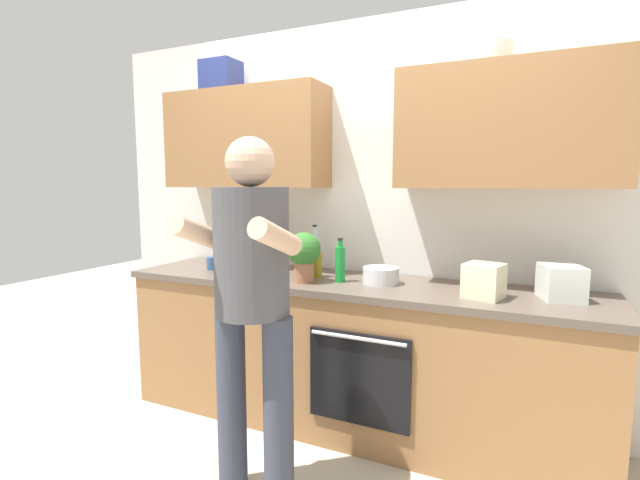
{
  "coord_description": "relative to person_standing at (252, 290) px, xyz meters",
  "views": [
    {
      "loc": [
        0.99,
        -2.51,
        1.48
      ],
      "look_at": [
        -0.14,
        -0.1,
        1.15
      ],
      "focal_mm": 26.02,
      "sensor_mm": 36.0,
      "label": 1
    }
  ],
  "objects": [
    {
      "name": "cup_tea",
      "position": [
        -0.8,
        0.74,
        -0.05
      ],
      "size": [
        0.08,
        0.08,
        0.09
      ],
      "primitive_type": "cylinder",
      "color": "#33598C",
      "rests_on": "counter"
    },
    {
      "name": "mixing_bowl",
      "position": [
        0.35,
        0.8,
        -0.05
      ],
      "size": [
        0.21,
        0.21,
        0.09
      ],
      "primitive_type": "cylinder",
      "color": "silver",
      "rests_on": "counter"
    },
    {
      "name": "bottle_hotsauce",
      "position": [
        -0.36,
        0.79,
        0.0
      ],
      "size": [
        0.06,
        0.06,
        0.24
      ],
      "color": "red",
      "rests_on": "counter"
    },
    {
      "name": "person_standing",
      "position": [
        0.0,
        0.0,
        0.0
      ],
      "size": [
        0.49,
        0.45,
        1.68
      ],
      "color": "#383D4C",
      "rests_on": "ground"
    },
    {
      "name": "bottle_oil",
      "position": [
        -0.07,
        0.81,
        -0.01
      ],
      "size": [
        0.08,
        0.08,
        0.21
      ],
      "color": "olive",
      "rests_on": "counter"
    },
    {
      "name": "bottle_soda",
      "position": [
        0.12,
        0.75,
        0.02
      ],
      "size": [
        0.06,
        0.06,
        0.26
      ],
      "color": "#198C33",
      "rests_on": "counter"
    },
    {
      "name": "bottle_juice",
      "position": [
        -0.49,
        0.81,
        0.03
      ],
      "size": [
        0.07,
        0.07,
        0.29
      ],
      "color": "orange",
      "rests_on": "counter"
    },
    {
      "name": "grocery_bag_rice",
      "position": [
        0.93,
        0.7,
        -0.01
      ],
      "size": [
        0.21,
        0.21,
        0.18
      ],
      "primitive_type": "cube",
      "rotation": [
        0.0,
        0.0,
        -0.25
      ],
      "color": "beige",
      "rests_on": "counter"
    },
    {
      "name": "potted_herb",
      "position": [
        -0.07,
        0.65,
        0.08
      ],
      "size": [
        0.2,
        0.2,
        0.29
      ],
      "color": "#9E6647",
      "rests_on": "counter"
    },
    {
      "name": "bottle_water",
      "position": [
        -0.16,
        0.98,
        0.03
      ],
      "size": [
        0.05,
        0.05,
        0.31
      ],
      "color": "silver",
      "rests_on": "counter"
    },
    {
      "name": "ground_plane",
      "position": [
        0.16,
        0.79,
        -1.0
      ],
      "size": [
        12.0,
        12.0,
        0.0
      ],
      "primitive_type": "plane",
      "color": "#B2A893"
    },
    {
      "name": "back_wall_unit",
      "position": [
        0.16,
        1.06,
        0.5
      ],
      "size": [
        4.0,
        0.38,
        2.5
      ],
      "color": "silver",
      "rests_on": "ground"
    },
    {
      "name": "grocery_bag_produce",
      "position": [
        1.28,
        0.83,
        -0.01
      ],
      "size": [
        0.24,
        0.26,
        0.17
      ],
      "primitive_type": "cube",
      "rotation": [
        0.0,
        0.0,
        0.3
      ],
      "color": "silver",
      "rests_on": "counter"
    },
    {
      "name": "counter",
      "position": [
        0.16,
        0.78,
        -0.54
      ],
      "size": [
        2.84,
        0.67,
        0.9
      ],
      "color": "olive",
      "rests_on": "ground"
    }
  ]
}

